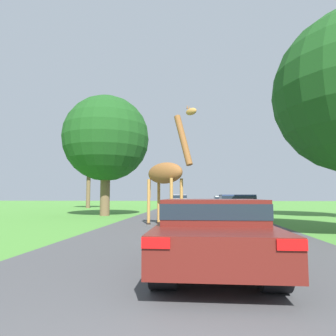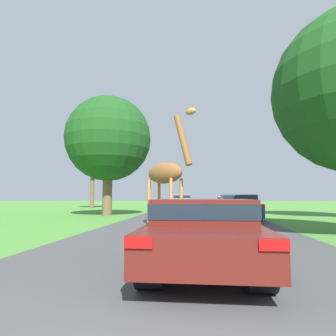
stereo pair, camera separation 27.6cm
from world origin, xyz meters
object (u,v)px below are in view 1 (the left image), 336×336
Objects in this scene: car_queue_left at (225,203)px; car_far_ahead at (237,207)px; car_queue_right at (179,201)px; car_lead_maroon at (212,230)px; tree_far_right at (106,139)px; tree_centre_back at (89,157)px; giraffe_near_road at (167,171)px.

car_far_ahead is at bearing -92.14° from car_queue_left.
car_queue_left is (4.21, -3.80, -0.07)m from car_queue_right.
tree_far_right reaches higher than car_lead_maroon.
car_far_ahead is 0.54× the size of tree_far_right.
tree_centre_back reaches higher than car_far_ahead.
tree_centre_back is at bearing 132.36° from car_far_ahead.
car_far_ahead is at bearing -47.64° from tree_centre_back.
car_queue_right is at bearing 67.63° from tree_far_right.
car_far_ahead is (3.52, 3.25, -1.67)m from giraffe_near_road.
car_queue_right is (-1.86, 24.79, 0.10)m from car_lead_maroon.
car_queue_left is at bearing -20.68° from tree_centre_back.
tree_far_right is at bearing 160.44° from car_far_ahead.
tree_far_right reaches higher than tree_centre_back.
giraffe_near_road is at bearing -137.31° from car_far_ahead.
giraffe_near_road reaches higher than car_far_ahead.
giraffe_near_road is 8.26m from tree_far_right.
car_queue_left is 11.89m from tree_far_right.
car_queue_right is 0.98× the size of car_queue_left.
car_far_ahead is (3.85, -13.61, -0.05)m from car_queue_right.
car_lead_maroon is at bearing -85.71° from car_queue_right.
tree_far_right is (-8.24, 2.93, 4.45)m from car_far_ahead.
car_lead_maroon is at bearing -96.40° from car_queue_left.
car_queue_right is (-0.32, 16.86, -1.63)m from giraffe_near_road.
car_queue_right is at bearing -138.11° from giraffe_near_road.
giraffe_near_road reaches higher than car_queue_right.
tree_centre_back is 13.45m from tree_far_right.
car_lead_maroon is at bearing -65.80° from tree_centre_back.
car_queue_left is 0.50× the size of tree_far_right.
car_queue_right reaches higher than car_queue_left.
tree_centre_back is at bearing 114.53° from tree_far_right.
giraffe_near_road is 0.68× the size of tree_centre_back.
car_queue_right is at bearing 137.91° from car_queue_left.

